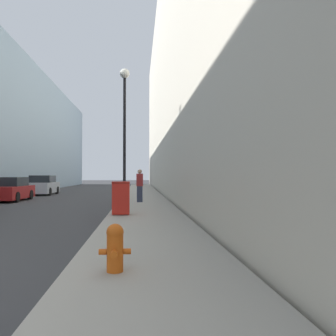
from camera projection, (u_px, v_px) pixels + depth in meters
sidewalk_right at (143, 199)px, 21.28m from camera, size 2.93×60.00×0.15m
building_right_stone at (225, 86)px, 30.12m from camera, size 12.00×60.00×19.78m
fire_hydrant at (115, 246)px, 5.08m from camera, size 0.50×0.38×0.74m
trash_bin at (121, 198)px, 12.35m from camera, size 0.66×0.57×1.25m
lamppost at (125, 117)px, 14.94m from camera, size 0.44×0.44×6.37m
parked_sedan_near at (11, 190)px, 20.73m from camera, size 1.83×4.14×1.51m
parked_sedan_far at (43, 186)px, 27.37m from camera, size 1.95×4.07×1.61m
pedestrian_on_sidewalk at (140, 186)px, 18.09m from camera, size 0.37×0.24×1.81m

